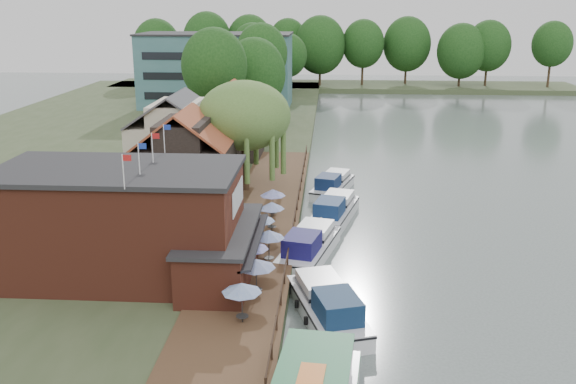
{
  "coord_description": "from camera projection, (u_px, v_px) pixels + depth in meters",
  "views": [
    {
      "loc": [
        -2.61,
        -39.19,
        18.25
      ],
      "look_at": [
        -6.0,
        12.0,
        3.0
      ],
      "focal_mm": 40.0,
      "sensor_mm": 36.0,
      "label": 1
    }
  ],
  "objects": [
    {
      "name": "umbrella_6",
      "position": [
        273.0,
        203.0,
        52.97
      ],
      "size": [
        2.13,
        2.13,
        2.38
      ],
      "primitive_type": null,
      "color": "navy",
      "rests_on": "quay_deck"
    },
    {
      "name": "umbrella_5",
      "position": [
        272.0,
        217.0,
        49.6
      ],
      "size": [
        1.99,
        1.99,
        2.38
      ],
      "primitive_type": null,
      "color": "navy",
      "rests_on": "quay_deck"
    },
    {
      "name": "bank_tree_3",
      "position": [
        258.0,
        63.0,
        114.22
      ],
      "size": [
        7.25,
        7.25,
        13.7
      ],
      "primitive_type": null,
      "color": "#143811",
      "rests_on": "land_bank"
    },
    {
      "name": "ground",
      "position": [
        366.0,
        288.0,
        42.51
      ],
      "size": [
        260.0,
        260.0,
        0.0
      ],
      "primitive_type": "plane",
      "color": "#505D58",
      "rests_on": "ground"
    },
    {
      "name": "bank_tree_2",
      "position": [
        262.0,
        72.0,
        96.33
      ],
      "size": [
        7.77,
        7.77,
        14.36
      ],
      "primitive_type": null,
      "color": "#143811",
      "rests_on": "land_bank"
    },
    {
      "name": "cottage_c",
      "position": [
        231.0,
        120.0,
        73.47
      ],
      "size": [
        7.6,
        7.6,
        8.5
      ],
      "primitive_type": null,
      "color": "black",
      "rests_on": "land_bank"
    },
    {
      "name": "cruiser_2",
      "position": [
        334.0,
        207.0,
        55.45
      ],
      "size": [
        5.31,
        10.26,
        2.37
      ],
      "primitive_type": null,
      "rotation": [
        0.0,
        0.0,
        -0.23
      ],
      "color": "silver",
      "rests_on": "ground"
    },
    {
      "name": "pub",
      "position": [
        150.0,
        223.0,
        41.12
      ],
      "size": [
        20.0,
        11.0,
        7.3
      ],
      "primitive_type": null,
      "color": "maroon",
      "rests_on": "land_bank"
    },
    {
      "name": "umbrella_1",
      "position": [
        256.0,
        277.0,
        38.69
      ],
      "size": [
        2.38,
        2.38,
        2.38
      ],
      "primitive_type": null,
      "color": "navy",
      "rests_on": "quay_deck"
    },
    {
      "name": "bank_tree_4",
      "position": [
        288.0,
        64.0,
        122.98
      ],
      "size": [
        7.23,
        7.23,
        11.58
      ],
      "primitive_type": null,
      "color": "#143811",
      "rests_on": "land_bank"
    },
    {
      "name": "bank_tree_1",
      "position": [
        255.0,
        83.0,
        89.55
      ],
      "size": [
        8.74,
        8.74,
        12.65
      ],
      "primitive_type": null,
      "color": "#143811",
      "rests_on": "land_bank"
    },
    {
      "name": "bank_tree_5",
      "position": [
        253.0,
        55.0,
        132.39
      ],
      "size": [
        8.85,
        8.85,
        13.25
      ],
      "primitive_type": null,
      "color": "#143811",
      "rests_on": "land_bank"
    },
    {
      "name": "quay_deck",
      "position": [
        262.0,
        221.0,
        52.29
      ],
      "size": [
        6.0,
        50.0,
        0.1
      ],
      "primitive_type": "cube",
      "color": "#47301E",
      "rests_on": "land_bank"
    },
    {
      "name": "cruiser_0",
      "position": [
        327.0,
        301.0,
        37.99
      ],
      "size": [
        6.12,
        10.63,
        2.46
      ],
      "primitive_type": null,
      "rotation": [
        0.0,
        0.0,
        0.3
      ],
      "color": "silver",
      "rests_on": "ground"
    },
    {
      "name": "cottage_a",
      "position": [
        186.0,
        159.0,
        55.36
      ],
      "size": [
        8.6,
        7.6,
        8.5
      ],
      "primitive_type": null,
      "color": "black",
      "rests_on": "land_bank"
    },
    {
      "name": "umbrella_0",
      "position": [
        242.0,
        303.0,
        35.42
      ],
      "size": [
        2.24,
        2.24,
        2.38
      ],
      "primitive_type": null,
      "color": "#1B4896",
      "rests_on": "quay_deck"
    },
    {
      "name": "bank_tree_0",
      "position": [
        215.0,
        84.0,
        81.67
      ],
      "size": [
        8.38,
        8.38,
        14.29
      ],
      "primitive_type": null,
      "color": "#143811",
      "rests_on": "land_bank"
    },
    {
      "name": "umbrella_2",
      "position": [
        251.0,
        258.0,
        41.59
      ],
      "size": [
        2.29,
        2.29,
        2.38
      ],
      "primitive_type": null,
      "color": "#1D1C9C",
      "rests_on": "quay_deck"
    },
    {
      "name": "cruiser_1",
      "position": [
        309.0,
        242.0,
        47.36
      ],
      "size": [
        5.48,
        10.48,
        2.43
      ],
      "primitive_type": null,
      "rotation": [
        0.0,
        0.0,
        -0.24
      ],
      "color": "white",
      "rests_on": "ground"
    },
    {
      "name": "cruiser_3",
      "position": [
        333.0,
        182.0,
        63.56
      ],
      "size": [
        5.29,
        9.53,
        2.17
      ],
      "primitive_type": null,
      "rotation": [
        0.0,
        0.0,
        -0.28
      ],
      "color": "silver",
      "rests_on": "ground"
    },
    {
      "name": "hotel_block",
      "position": [
        217.0,
        70.0,
        108.82
      ],
      "size": [
        25.4,
        12.4,
        12.3
      ],
      "primitive_type": null,
      "color": "#38666B",
      "rests_on": "land_bank"
    },
    {
      "name": "cottage_b",
      "position": [
        178.0,
        135.0,
        65.11
      ],
      "size": [
        9.6,
        8.6,
        8.5
      ],
      "primitive_type": null,
      "color": "beige",
      "rests_on": "land_bank"
    },
    {
      "name": "willow",
      "position": [
        245.0,
        137.0,
        59.58
      ],
      "size": [
        8.6,
        8.6,
        10.43
      ],
      "primitive_type": null,
      "color": "#476B2D",
      "rests_on": "land_bank"
    },
    {
      "name": "quay_rail",
      "position": [
        295.0,
        215.0,
        52.46
      ],
      "size": [
        0.2,
        49.0,
        1.0
      ],
      "primitive_type": null,
      "color": "black",
      "rests_on": "land_bank"
    },
    {
      "name": "umbrella_4",
      "position": [
        260.0,
        229.0,
        46.85
      ],
      "size": [
        2.29,
        2.29,
        2.38
      ],
      "primitive_type": null,
      "color": "#1B4A97",
      "rests_on": "quay_deck"
    },
    {
      "name": "umbrella_3",
      "position": [
        269.0,
        247.0,
        43.53
      ],
      "size": [
        2.15,
        2.15,
        2.38
      ],
      "primitive_type": null,
      "color": "#1B3C98",
      "rests_on": "quay_deck"
    },
    {
      "name": "land_bank",
      "position": [
        103.0,
        154.0,
        77.74
      ],
      "size": [
        50.0,
        140.0,
        1.0
      ],
      "primitive_type": "cube",
      "color": "#384728",
      "rests_on": "ground"
    }
  ]
}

